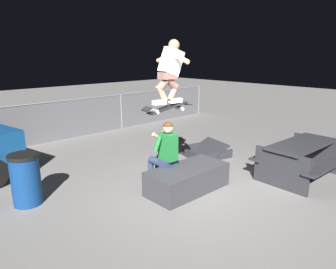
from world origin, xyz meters
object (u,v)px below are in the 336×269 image
Objects in this scene: skater_airborne at (170,69)px; kicker_ramp at (204,153)px; ledge_box_main at (187,179)px; person_sitting_on_ledge at (164,151)px; trash_bin at (26,179)px; picnic_table_back at (301,154)px; skateboard at (168,108)px.

kicker_ramp is at bearing 20.54° from skater_airborne.
person_sitting_on_ledge reaches higher than ledge_box_main.
kicker_ramp is at bearing 18.40° from person_sitting_on_ledge.
trash_bin is (-4.15, 0.42, 0.37)m from kicker_ramp.
person_sitting_on_ledge is 1.46× the size of trash_bin.
skater_airborne is at bearing -21.34° from person_sitting_on_ledge.
skater_airborne is 3.20m from picnic_table_back.
skater_airborne is 0.98× the size of kicker_ramp.
trash_bin is at bearing 147.45° from ledge_box_main.
ledge_box_main is 1.40× the size of skater_airborne.
picnic_table_back is at bearing -34.61° from skateboard.
skater_airborne reaches higher than skateboard.
kicker_ramp is at bearing 98.46° from picnic_table_back.
skateboard is (-0.14, 0.39, 1.31)m from ledge_box_main.
person_sitting_on_ledge is 0.83m from skateboard.
skater_airborne is 3.10m from trash_bin.
skateboard is (0.05, -0.04, 0.83)m from person_sitting_on_ledge.
person_sitting_on_ledge is at bearing 145.90° from skateboard.
trash_bin is at bearing 153.36° from skateboard.
skateboard is at bearing 145.39° from picnic_table_back.
person_sitting_on_ledge is (-0.19, 0.43, 0.48)m from ledge_box_main.
skateboard is 0.59× the size of picnic_table_back.
ledge_box_main is 0.67m from person_sitting_on_ledge.
person_sitting_on_ledge is 1.52m from skater_airborne.
picnic_table_back is (2.26, -1.56, -1.03)m from skateboard.
kicker_ramp is (1.93, 0.69, -1.46)m from skateboard.
trash_bin is (-2.17, 1.08, -0.26)m from person_sitting_on_ledge.
skater_airborne reaches higher than trash_bin.
person_sitting_on_ledge is 0.73× the size of picnic_table_back.
person_sitting_on_ledge is 2.82m from picnic_table_back.
skater_airborne is (0.06, -0.01, 0.69)m from skateboard.
picnic_table_back is (2.20, -1.55, -1.72)m from skater_airborne.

